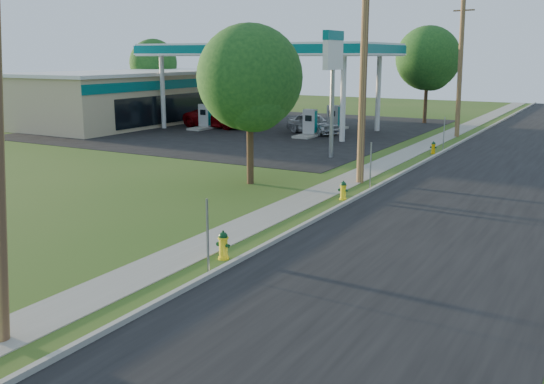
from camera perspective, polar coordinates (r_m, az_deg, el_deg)
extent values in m
plane|color=#2F5618|center=(13.36, -17.69, -12.53)|extent=(140.00, 140.00, 0.00)
cube|color=black|center=(19.41, 14.67, -4.33)|extent=(8.00, 120.00, 0.02)
cube|color=#A29E94|center=(20.71, 3.95, -2.67)|extent=(0.15, 120.00, 0.15)
cube|color=gray|center=(21.52, -0.25, -2.21)|extent=(1.50, 120.00, 0.03)
cube|color=black|center=(47.57, -2.42, 6.04)|extent=(26.00, 28.00, 0.02)
cylinder|color=brown|center=(26.84, 8.60, 11.18)|extent=(0.32, 0.32, 9.80)
cylinder|color=brown|center=(44.10, 17.29, 11.13)|extent=(0.49, 0.32, 9.50)
cube|color=brown|center=(44.19, 17.62, 15.99)|extent=(1.40, 0.10, 0.12)
cube|color=gray|center=(15.77, -6.08, -4.17)|extent=(0.05, 0.04, 2.00)
cube|color=gray|center=(26.00, 9.26, 2.46)|extent=(0.05, 0.04, 2.00)
cube|color=gray|center=(37.56, 15.87, 5.28)|extent=(0.05, 0.04, 2.00)
cylinder|color=silver|center=(47.89, -10.25, 9.18)|extent=(0.36, 0.36, 5.50)
cylinder|color=silver|center=(53.12, -5.64, 9.65)|extent=(0.36, 0.36, 5.50)
cylinder|color=silver|center=(40.00, 6.70, 8.63)|extent=(0.36, 0.36, 5.50)
cylinder|color=silver|center=(46.13, 9.97, 9.06)|extent=(0.36, 0.36, 5.50)
cube|color=silver|center=(46.21, -0.34, 13.23)|extent=(18.00, 9.00, 0.90)
cube|color=#006366|center=(46.21, -0.34, 13.23)|extent=(18.15, 9.15, 0.63)
cube|color=silver|center=(46.21, -0.34, 12.84)|extent=(18.18, 9.18, 0.10)
cube|color=#A29E94|center=(47.31, -6.30, 6.03)|extent=(1.20, 3.20, 0.18)
cube|color=#9EA0A3|center=(47.21, -6.33, 7.19)|extent=(0.90, 0.50, 1.70)
cube|color=#006366|center=(47.21, -6.33, 7.19)|extent=(0.94, 0.40, 1.50)
cube|color=black|center=(46.97, -6.53, 7.46)|extent=(0.50, 0.02, 0.40)
cube|color=#A29E94|center=(42.68, 3.58, 5.36)|extent=(1.20, 3.20, 0.18)
cube|color=#9EA0A3|center=(42.57, 3.60, 6.64)|extent=(0.90, 0.50, 1.70)
cube|color=#006366|center=(42.57, 3.60, 6.64)|extent=(0.94, 0.40, 1.50)
cube|color=black|center=(42.30, 3.44, 6.94)|extent=(0.50, 0.02, 0.40)
cube|color=#A29E94|center=(50.58, -3.63, 6.51)|extent=(1.20, 3.20, 0.18)
cube|color=#9EA0A3|center=(50.48, -3.65, 7.60)|extent=(0.90, 0.50, 1.70)
cube|color=#006366|center=(50.48, -3.65, 7.60)|extent=(0.94, 0.40, 1.50)
cube|color=black|center=(50.24, -3.82, 7.85)|extent=(0.50, 0.02, 0.40)
cube|color=#A29E94|center=(46.28, 5.78, 5.89)|extent=(1.20, 3.20, 0.18)
cube|color=#9EA0A3|center=(46.18, 5.81, 7.07)|extent=(0.90, 0.50, 1.70)
cube|color=#006366|center=(46.18, 5.81, 7.07)|extent=(0.94, 0.40, 1.50)
cube|color=black|center=(45.91, 5.67, 7.36)|extent=(0.50, 0.02, 0.40)
cube|color=tan|center=(54.03, -12.49, 8.67)|extent=(10.00, 22.00, 4.00)
cube|color=#006366|center=(50.73, -8.28, 10.06)|extent=(0.06, 22.00, 0.70)
cube|color=black|center=(50.85, -8.20, 7.92)|extent=(0.06, 16.06, 2.20)
cube|color=silver|center=(53.93, -12.60, 10.92)|extent=(10.40, 22.40, 0.25)
cylinder|color=gray|center=(33.55, 5.65, 7.44)|extent=(0.24, 0.24, 5.00)
cube|color=silver|center=(33.41, 5.78, 13.09)|extent=(0.30, 2.00, 2.00)
cube|color=#006366|center=(33.43, 5.81, 14.46)|extent=(0.34, 2.04, 0.50)
cylinder|color=#3D2E1B|center=(26.62, -2.07, 4.57)|extent=(0.30, 0.30, 3.57)
sphere|color=#164218|center=(26.36, -2.12, 10.72)|extent=(4.57, 4.57, 4.57)
sphere|color=#164218|center=(25.93, -1.70, 9.11)|extent=(3.14, 3.14, 3.14)
cylinder|color=#3D2E1B|center=(52.45, 14.27, 8.52)|extent=(0.30, 0.30, 4.10)
sphere|color=#164218|center=(52.33, 14.47, 12.10)|extent=(5.25, 5.25, 5.25)
sphere|color=#164218|center=(51.95, 14.76, 11.18)|extent=(3.61, 3.61, 3.61)
cylinder|color=#3D2E1B|center=(63.36, -10.99, 9.16)|extent=(0.30, 0.30, 3.70)
sphere|color=#164218|center=(63.25, -11.10, 11.84)|extent=(4.74, 4.74, 4.74)
sphere|color=#164218|center=(62.78, -10.97, 11.17)|extent=(3.26, 3.26, 3.26)
cylinder|color=yellow|center=(17.09, -4.58, -6.20)|extent=(0.31, 0.31, 0.07)
cylinder|color=yellow|center=(17.00, -4.60, -5.25)|extent=(0.24, 0.24, 0.66)
cylinder|color=yellow|center=(16.91, -4.62, -4.33)|extent=(0.31, 0.31, 0.04)
sphere|color=#093817|center=(16.90, -4.62, -4.19)|extent=(0.25, 0.25, 0.25)
cylinder|color=#093817|center=(16.86, -4.63, -3.76)|extent=(0.05, 0.05, 0.07)
cylinder|color=#093817|center=(16.86, -4.95, -5.09)|extent=(0.14, 0.15, 0.12)
cylinder|color=#093817|center=(17.07, -4.99, -4.87)|extent=(0.12, 0.11, 0.10)
cylinder|color=#093817|center=(16.88, -4.21, -5.07)|extent=(0.12, 0.11, 0.10)
cylinder|color=yellow|center=(24.07, 6.69, -0.64)|extent=(0.28, 0.28, 0.06)
cylinder|color=yellow|center=(24.01, 6.71, -0.01)|extent=(0.22, 0.22, 0.61)
cylinder|color=yellow|center=(23.95, 6.73, 0.61)|extent=(0.28, 0.28, 0.04)
sphere|color=#0D391B|center=(23.94, 6.73, 0.70)|extent=(0.23, 0.23, 0.23)
cylinder|color=#0D391B|center=(23.92, 6.74, 0.99)|extent=(0.05, 0.05, 0.06)
cylinder|color=#0D391B|center=(23.86, 6.60, 0.12)|extent=(0.12, 0.13, 0.11)
cylinder|color=#0D391B|center=(24.04, 6.40, 0.22)|extent=(0.11, 0.10, 0.09)
cylinder|color=#0D391B|center=(23.94, 7.03, 0.15)|extent=(0.11, 0.10, 0.09)
cylinder|color=#EAAC08|center=(36.33, 14.92, 3.55)|extent=(0.27, 0.27, 0.06)
cylinder|color=#EAAC08|center=(36.29, 14.94, 3.96)|extent=(0.21, 0.21, 0.58)
cylinder|color=#EAAC08|center=(36.26, 14.97, 4.35)|extent=(0.27, 0.27, 0.04)
sphere|color=#0D3B1D|center=(36.25, 14.97, 4.41)|extent=(0.22, 0.22, 0.22)
cylinder|color=#0D3B1D|center=(36.24, 14.98, 4.59)|extent=(0.05, 0.05, 0.06)
cylinder|color=#0D3B1D|center=(36.16, 14.86, 4.06)|extent=(0.12, 0.13, 0.11)
cylinder|color=#0D3B1D|center=(36.33, 14.75, 4.10)|extent=(0.11, 0.10, 0.09)
cylinder|color=#0D3B1D|center=(36.23, 15.15, 4.06)|extent=(0.11, 0.10, 0.09)
imported|color=#680306|center=(48.06, -5.07, 6.99)|extent=(5.70, 2.76, 1.56)
imported|color=#B9BCC1|center=(44.06, 3.86, 6.44)|extent=(4.70, 3.28, 1.49)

